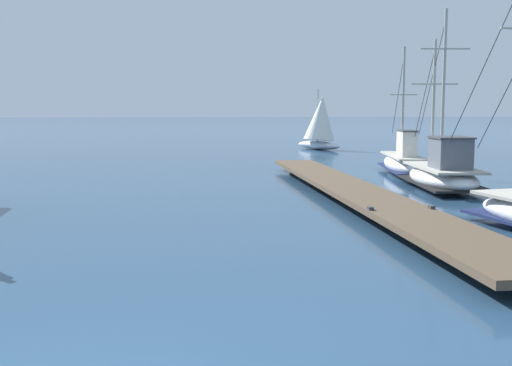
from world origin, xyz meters
The scene contains 4 objects.
floating_dock centered at (6.45, 13.53, 0.36)m, with size 1.96×21.51×0.53m.
fishing_boat_0 centered at (10.48, 15.90, 0.63)m, with size 2.53×6.51×6.55m.
fishing_boat_2 centered at (10.92, 21.32, 0.59)m, with size 2.29×5.72×5.74m.
distant_sailboat centered at (10.84, 38.07, 1.97)m, with size 3.30×4.48×4.34m.
Camera 1 is at (1.09, -5.33, 2.98)m, focal length 42.82 mm.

